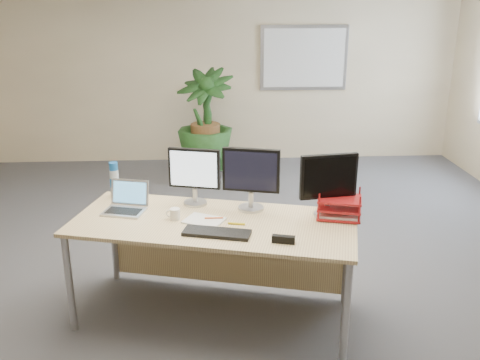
{
  "coord_description": "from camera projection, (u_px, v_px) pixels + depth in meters",
  "views": [
    {
      "loc": [
        -0.22,
        -4.04,
        2.42
      ],
      "look_at": [
        0.04,
        0.35,
        0.9
      ],
      "focal_mm": 40.0,
      "sensor_mm": 36.0,
      "label": 1
    }
  ],
  "objects": [
    {
      "name": "floor",
      "position": [
        238.0,
        292.0,
        4.61
      ],
      "size": [
        8.0,
        8.0,
        0.0
      ],
      "primitive_type": "plane",
      "color": "#47474C",
      "rests_on": "ground"
    },
    {
      "name": "stapler",
      "position": [
        283.0,
        239.0,
        3.66
      ],
      "size": [
        0.16,
        0.08,
        0.05
      ],
      "primitive_type": "cube",
      "rotation": [
        0.0,
        0.0,
        -0.26
      ],
      "color": "black",
      "rests_on": "desk"
    },
    {
      "name": "orange_pen",
      "position": [
        214.0,
        218.0,
        4.03
      ],
      "size": [
        0.14,
        0.01,
        0.01
      ],
      "primitive_type": "cylinder",
      "rotation": [
        0.0,
        1.57,
        -0.01
      ],
      "color": "orange",
      "rests_on": "spiral_notebook"
    },
    {
      "name": "desk",
      "position": [
        217.0,
        236.0,
        4.19
      ],
      "size": [
        2.28,
        1.4,
        0.82
      ],
      "color": "tan",
      "rests_on": "floor"
    },
    {
      "name": "water_bottle",
      "position": [
        115.0,
        181.0,
        4.46
      ],
      "size": [
        0.08,
        0.08,
        0.3
      ],
      "color": "#A9B8C6",
      "rests_on": "desk"
    },
    {
      "name": "keyboard",
      "position": [
        217.0,
        233.0,
        3.79
      ],
      "size": [
        0.5,
        0.28,
        0.03
      ],
      "primitive_type": "cube",
      "rotation": [
        0.0,
        0.0,
        -0.26
      ],
      "color": "black",
      "rests_on": "desk"
    },
    {
      "name": "laptop",
      "position": [
        127.0,
        203.0,
        4.21
      ],
      "size": [
        0.37,
        0.34,
        0.22
      ],
      "color": "silver",
      "rests_on": "desk"
    },
    {
      "name": "letter_tray",
      "position": [
        339.0,
        209.0,
        4.07
      ],
      "size": [
        0.38,
        0.32,
        0.15
      ],
      "color": "#A21315",
      "rests_on": "desk"
    },
    {
      "name": "back_wall",
      "position": [
        223.0,
        72.0,
        7.95
      ],
      "size": [
        7.0,
        0.04,
        2.7
      ],
      "primitive_type": "cube",
      "color": "tan",
      "rests_on": "floor"
    },
    {
      "name": "yellow_highlighter",
      "position": [
        237.0,
        224.0,
        3.95
      ],
      "size": [
        0.13,
        0.04,
        0.02
      ],
      "primitive_type": "cylinder",
      "rotation": [
        0.0,
        1.57,
        -0.2
      ],
      "color": "yellow",
      "rests_on": "desk"
    },
    {
      "name": "coffee_mug",
      "position": [
        175.0,
        214.0,
        4.04
      ],
      "size": [
        0.11,
        0.08,
        0.09
      ],
      "color": "white",
      "rests_on": "desk"
    },
    {
      "name": "whiteboard",
      "position": [
        304.0,
        58.0,
        7.92
      ],
      "size": [
        1.3,
        0.04,
        0.95
      ],
      "color": "#A09FA4",
      "rests_on": "back_wall"
    },
    {
      "name": "spiral_notebook",
      "position": [
        204.0,
        220.0,
        4.01
      ],
      "size": [
        0.35,
        0.32,
        0.01
      ],
      "primitive_type": "cube",
      "rotation": [
        0.0,
        0.0,
        -0.47
      ],
      "color": "white",
      "rests_on": "desk"
    },
    {
      "name": "monitor_left",
      "position": [
        194.0,
        173.0,
        4.26
      ],
      "size": [
        0.41,
        0.19,
        0.47
      ],
      "color": "#B0AFB4",
      "rests_on": "desk"
    },
    {
      "name": "monitor_dark",
      "position": [
        329.0,
        181.0,
        4.02
      ],
      "size": [
        0.44,
        0.2,
        0.49
      ],
      "color": "#B0AFB4",
      "rests_on": "desk"
    },
    {
      "name": "monitor_right",
      "position": [
        251.0,
        175.0,
        4.15
      ],
      "size": [
        0.44,
        0.2,
        0.5
      ],
      "color": "#B0AFB4",
      "rests_on": "desk"
    },
    {
      "name": "floor_plant",
      "position": [
        205.0,
        126.0,
        7.25
      ],
      "size": [
        1.11,
        1.11,
        1.5
      ],
      "primitive_type": "imported",
      "rotation": [
        0.0,
        0.0,
        -0.43
      ],
      "color": "#183814",
      "rests_on": "floor"
    }
  ]
}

